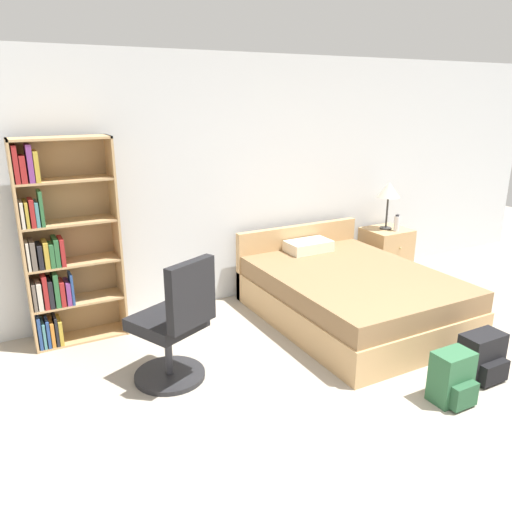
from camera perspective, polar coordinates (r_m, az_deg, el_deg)
The scene contains 10 objects.
ground_plane at distance 3.60m, azimuth 23.90°, elevation -21.22°, with size 14.00×14.00×0.00m, color #A39989.
wall_back at distance 5.44m, azimuth -1.81°, elevation 8.53°, with size 9.00×0.06×2.60m.
bookshelf at distance 4.74m, azimuth -21.58°, elevation 0.77°, with size 0.82×0.31×1.85m.
bed at distance 5.16m, azimuth 10.44°, elevation -4.23°, with size 1.56×2.08×0.77m.
office_chair at distance 3.94m, azimuth -9.24°, elevation -8.06°, with size 0.65×0.70×1.05m.
nightstand at distance 6.46m, azimuth 14.56°, elevation 0.39°, with size 0.52×0.50×0.61m.
table_lamp at distance 6.28m, azimuth 14.93°, elevation 7.18°, with size 0.28×0.28×0.58m.
water_bottle at distance 6.30m, azimuth 15.79°, elevation 3.63°, with size 0.07×0.07×0.20m.
backpack_black at distance 4.46m, azimuth 24.44°, elevation -10.50°, with size 0.36×0.27×0.38m.
backpack_green at distance 4.06m, azimuth 21.55°, elevation -12.90°, with size 0.29×0.26×0.40m.
Camera 1 is at (-2.39, -1.58, 2.18)m, focal length 35.00 mm.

